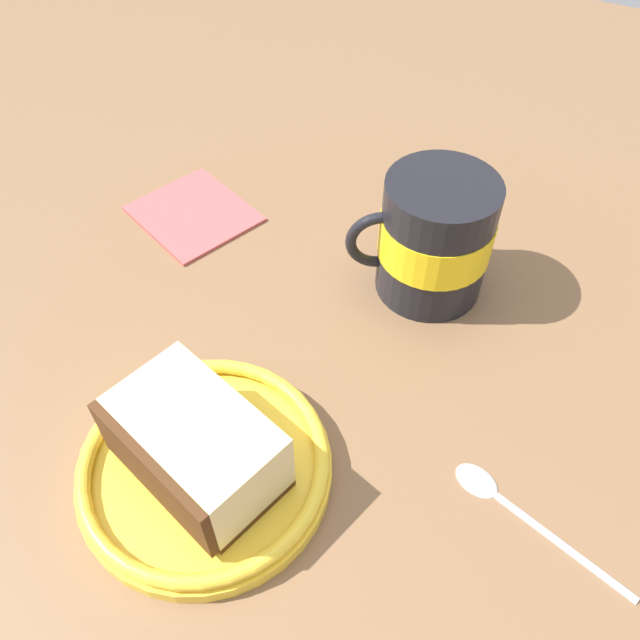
% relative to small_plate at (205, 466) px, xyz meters
% --- Properties ---
extents(ground_plane, '(1.56, 1.56, 0.02)m').
position_rel_small_plate_xyz_m(ground_plane, '(0.08, 0.03, -0.02)').
color(ground_plane, brown).
extents(small_plate, '(0.16, 0.16, 0.02)m').
position_rel_small_plate_xyz_m(small_plate, '(0.00, 0.00, 0.00)').
color(small_plate, yellow).
rests_on(small_plate, ground_plane).
extents(cake_slice, '(0.09, 0.12, 0.06)m').
position_rel_small_plate_xyz_m(cake_slice, '(-0.00, 0.00, 0.03)').
color(cake_slice, '#472814').
rests_on(cake_slice, small_plate).
extents(tea_mug, '(0.09, 0.11, 0.10)m').
position_rel_small_plate_xyz_m(tea_mug, '(0.23, -0.06, 0.04)').
color(tea_mug, black).
rests_on(tea_mug, ground_plane).
extents(teaspoon, '(0.05, 0.12, 0.01)m').
position_rel_small_plate_xyz_m(teaspoon, '(0.07, -0.18, -0.01)').
color(teaspoon, silver).
rests_on(teaspoon, ground_plane).
extents(folded_napkin, '(0.12, 0.13, 0.01)m').
position_rel_small_plate_xyz_m(folded_napkin, '(0.21, 0.16, -0.01)').
color(folded_napkin, '#B24C4C').
rests_on(folded_napkin, ground_plane).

